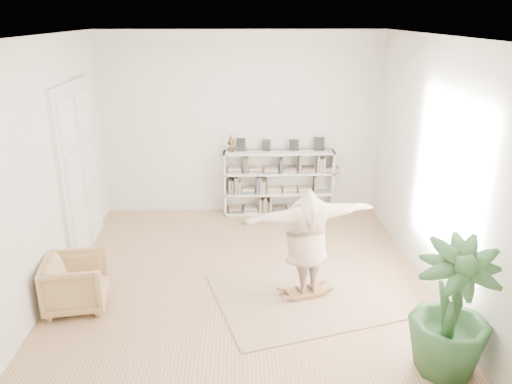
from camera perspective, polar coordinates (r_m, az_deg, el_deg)
floor at (r=7.76m, az=-1.55°, el=-10.22°), size 6.00×6.00×0.00m
room_shell at (r=9.67m, az=-1.86°, el=17.58°), size 6.00×6.00×6.00m
doors at (r=8.82m, az=-19.55°, el=2.29°), size 0.09×1.78×2.92m
bookshelf at (r=10.10m, az=2.54°, el=1.02°), size 2.20×0.35×1.64m
armchair at (r=7.41m, az=-19.90°, el=-9.72°), size 0.93×0.91×0.74m
rug at (r=7.44m, az=5.58°, el=-11.63°), size 2.96×2.62×0.02m
rocker_board at (r=7.41m, az=5.59°, el=-11.23°), size 0.59×0.45×0.11m
person at (r=7.01m, az=5.82°, el=-5.30°), size 2.00×1.04×1.57m
houseplant at (r=6.03m, az=21.46°, el=-12.39°), size 1.07×1.07×1.60m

